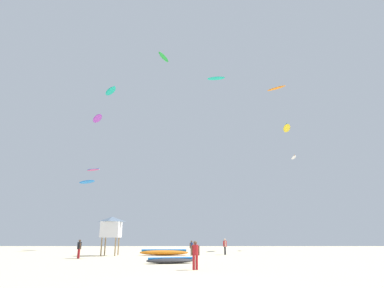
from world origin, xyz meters
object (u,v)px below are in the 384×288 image
(kite_aloft_3, at_px, (164,57))
(kite_aloft_6, at_px, (277,88))
(kite_aloft_2, at_px, (87,182))
(person_midground, at_px, (192,247))
(kite_aloft_0, at_px, (287,128))
(kite_aloft_1, at_px, (216,78))
(kite_aloft_7, at_px, (94,170))
(person_right, at_px, (80,247))
(person_left, at_px, (225,245))
(kite_aloft_5, at_px, (294,157))
(lifeguard_tower, at_px, (112,227))
(kite_grounded_mid, at_px, (171,260))
(person_foreground, at_px, (196,253))
(kite_aloft_8, at_px, (111,91))
(kite_aloft_4, at_px, (98,119))
(kite_grounded_near, at_px, (164,252))

(kite_aloft_3, distance_m, kite_aloft_6, 12.98)
(kite_aloft_2, bearing_deg, person_midground, -43.55)
(kite_aloft_0, height_order, kite_aloft_3, kite_aloft_3)
(kite_aloft_1, height_order, kite_aloft_7, kite_aloft_1)
(person_right, distance_m, kite_aloft_3, 21.78)
(person_left, xyz_separation_m, kite_aloft_6, (5.37, -7.13, 16.45))
(kite_aloft_5, bearing_deg, lifeguard_tower, -150.02)
(kite_grounded_mid, bearing_deg, person_foreground, -69.58)
(kite_aloft_0, height_order, kite_aloft_2, kite_aloft_0)
(person_midground, bearing_deg, kite_aloft_5, 90.45)
(kite_aloft_6, bearing_deg, lifeguard_tower, 164.12)
(kite_grounded_mid, relative_size, lifeguard_tower, 0.95)
(kite_aloft_0, height_order, kite_aloft_7, kite_aloft_0)
(lifeguard_tower, xyz_separation_m, kite_aloft_8, (-4.87, 12.74, 22.76))
(kite_aloft_4, bearing_deg, kite_aloft_6, -16.67)
(kite_aloft_8, bearing_deg, kite_aloft_4, -80.91)
(kite_aloft_6, bearing_deg, person_midground, 151.75)
(kite_grounded_mid, relative_size, kite_aloft_6, 1.93)
(kite_aloft_4, bearing_deg, kite_grounded_mid, -48.81)
(kite_aloft_8, bearing_deg, kite_aloft_0, 1.77)
(kite_grounded_near, distance_m, kite_aloft_5, 28.69)
(kite_grounded_near, relative_size, lifeguard_tower, 1.30)
(person_right, relative_size, kite_aloft_7, 0.70)
(kite_grounded_mid, distance_m, kite_aloft_0, 35.61)
(person_right, distance_m, kite_aloft_7, 21.06)
(lifeguard_tower, bearing_deg, kite_grounded_mid, -55.45)
(person_left, distance_m, kite_grounded_mid, 13.78)
(kite_aloft_0, distance_m, kite_aloft_3, 26.78)
(lifeguard_tower, relative_size, kite_aloft_7, 1.69)
(kite_aloft_5, bearing_deg, kite_aloft_3, -135.24)
(person_midground, height_order, kite_aloft_2, kite_aloft_2)
(person_midground, distance_m, kite_aloft_3, 21.28)
(person_foreground, bearing_deg, person_left, 153.45)
(person_midground, bearing_deg, kite_aloft_8, -174.41)
(person_right, distance_m, kite_aloft_6, 25.90)
(person_left, height_order, kite_aloft_3, kite_aloft_3)
(kite_aloft_4, relative_size, kite_aloft_7, 1.35)
(kite_grounded_mid, distance_m, kite_aloft_3, 21.98)
(kite_grounded_mid, bearing_deg, kite_aloft_6, 26.90)
(kite_aloft_2, relative_size, kite_aloft_3, 1.69)
(lifeguard_tower, bearing_deg, kite_aloft_1, -9.49)
(kite_aloft_0, bearing_deg, kite_aloft_8, -178.23)
(kite_aloft_0, bearing_deg, kite_aloft_2, 174.99)
(kite_aloft_5, height_order, kite_aloft_8, kite_aloft_8)
(person_right, xyz_separation_m, kite_aloft_6, (19.97, -0.50, 16.48))
(kite_grounded_near, xyz_separation_m, kite_aloft_8, (-10.76, 12.23, 25.51))
(lifeguard_tower, distance_m, kite_aloft_8, 26.53)
(kite_aloft_3, bearing_deg, kite_aloft_0, 44.44)
(person_left, height_order, kite_aloft_7, kite_aloft_7)
(kite_aloft_2, bearing_deg, lifeguard_tower, -62.24)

